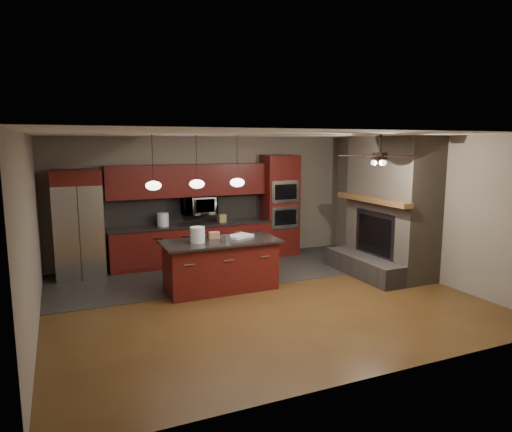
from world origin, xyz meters
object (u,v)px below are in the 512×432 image
paint_can (226,238)px  counter_bucket (163,220)px  oven_tower (280,206)px  paint_tray (239,236)px  microwave (199,205)px  counter_box (222,218)px  cardboard_box (214,235)px  kitchen_island (221,265)px  white_bucket (198,235)px  refrigerator (78,224)px

paint_can → counter_bucket: bearing=108.3°
oven_tower → paint_tray: 2.56m
paint_can → paint_tray: size_ratio=0.37×
microwave → paint_tray: microwave is taller
oven_tower → paint_can: bearing=-135.7°
microwave → counter_box: bearing=-11.2°
microwave → counter_bucket: 0.86m
microwave → cardboard_box: bearing=-97.8°
oven_tower → kitchen_island: size_ratio=1.12×
counter_box → counter_bucket: bearing=173.1°
white_bucket → paint_tray: 0.87m
oven_tower → microwave: (-1.98, 0.06, 0.11)m
white_bucket → paint_can: (0.50, -0.08, -0.08)m
microwave → cardboard_box: 1.86m
cardboard_box → oven_tower: bearing=47.7°
counter_bucket → paint_can: bearing=-71.7°
paint_tray → counter_box: (0.29, 1.80, 0.05)m
cardboard_box → refrigerator: bearing=152.7°
white_bucket → counter_bucket: bearing=95.3°
cardboard_box → counter_bucket: 1.86m
refrigerator → cardboard_box: (2.27, -1.69, -0.10)m
oven_tower → white_bucket: (-2.61, -1.98, -0.13)m
microwave → cardboard_box: microwave is taller
oven_tower → cardboard_box: oven_tower is taller
paint_tray → cardboard_box: 0.48m
microwave → kitchen_island: (-0.20, -2.04, -0.83)m
cardboard_box → counter_box: counter_box is taller
oven_tower → refrigerator: (-4.49, -0.07, -0.11)m
oven_tower → paint_can: 2.95m
paint_can → counter_box: size_ratio=0.94×
paint_can → counter_bucket: size_ratio=0.60×
paint_can → kitchen_island: bearing=132.7°
oven_tower → paint_tray: (-1.76, -1.84, -0.25)m
white_bucket → counter_box: 2.25m
paint_tray → counter_box: bearing=56.8°
counter_bucket → counter_box: (1.32, -0.05, -0.05)m
refrigerator → paint_can: (2.39, -1.98, -0.10)m
oven_tower → counter_box: bearing=-178.3°
paint_can → cardboard_box: cardboard_box is taller
paint_tray → paint_can: bearing=-172.8°
cardboard_box → white_bucket: bearing=-140.5°
refrigerator → counter_bucket: refrigerator is taller
counter_bucket → counter_box: size_ratio=1.56×
kitchen_island → counter_box: 2.13m
kitchen_island → paint_can: size_ratio=12.61×
oven_tower → counter_bucket: (-2.79, 0.01, -0.15)m
microwave → white_bucket: 2.15m
oven_tower → paint_tray: oven_tower is taller
kitchen_island → paint_tray: (0.42, 0.14, 0.48)m
microwave → paint_tray: bearing=-83.4°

